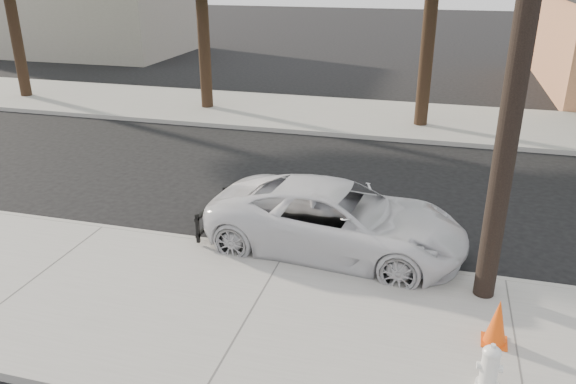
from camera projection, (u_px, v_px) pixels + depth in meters
The scene contains 9 objects.
ground at pixel (311, 213), 12.76m from camera, with size 120.00×120.00×0.00m, color black.
near_sidewalk at pixel (249, 318), 8.90m from camera, with size 90.00×4.40×0.15m, color gray.
far_sidewalk at pixel (365, 117), 20.30m from camera, with size 90.00×5.00×0.15m, color gray.
curb_near at pixel (286, 253), 10.86m from camera, with size 90.00×0.12×0.16m, color #9E9B93.
building_far at pixel (70, 10), 34.53m from camera, with size 14.00×8.00×5.00m, color gray.
utility_pole at pixel (527, 10), 7.67m from camera, with size 1.40×0.34×9.00m.
police_cruiser at pixel (337, 220), 10.83m from camera, with size 2.29×4.96×1.38m, color silver.
fire_hydrant at pixel (490, 368), 7.24m from camera, with size 0.32×0.30×0.63m.
traffic_cone at pixel (497, 322), 8.08m from camera, with size 0.39×0.39×0.72m.
Camera 1 is at (2.57, -11.33, 5.32)m, focal length 35.00 mm.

